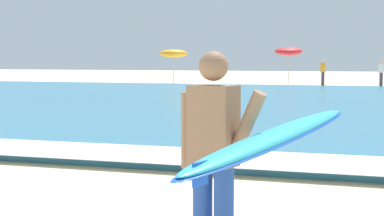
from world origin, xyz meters
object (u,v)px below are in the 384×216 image
Objects in this scene: surfer_with_board at (240,148)px; beach_umbrella_1 at (289,51)px; beach_umbrella_0 at (173,53)px; beachgoer_near_row_left at (381,73)px; beachgoer_near_row_right at (323,72)px.

surfer_with_board is 1.00× the size of beach_umbrella_1.
surfer_with_board is at bearing -80.75° from beach_umbrella_1.
beachgoer_near_row_left is at bearing -4.43° from beach_umbrella_0.
surfer_with_board is 1.06× the size of beach_umbrella_0.
beach_umbrella_0 is (-13.69, 35.99, 0.99)m from surfer_with_board.
beach_umbrella_0 is at bearing 177.91° from beachgoer_near_row_right.
beach_umbrella_0 is 10.14m from beachgoer_near_row_right.
beach_umbrella_1 is (-5.83, 35.84, 1.11)m from surfer_with_board.
beach_umbrella_1 is (7.86, -0.16, 0.12)m from beach_umbrella_0.
beachgoer_near_row_left is at bearing -8.91° from beach_umbrella_1.
beach_umbrella_0 is at bearing 178.86° from beach_umbrella_1.
surfer_with_board is 36.32m from beach_umbrella_1.
beachgoer_near_row_right is at bearing 95.81° from surfer_with_board.
beach_umbrella_0 is 7.86m from beach_umbrella_1.
surfer_with_board is at bearing -69.17° from beach_umbrella_0.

